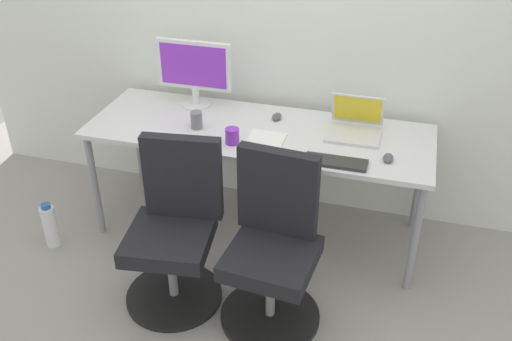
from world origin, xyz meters
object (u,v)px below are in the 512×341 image
Objects in this scene: office_chair_left at (175,232)px; open_laptop at (355,125)px; water_bottle_on_floor at (50,226)px; coffee_mug at (232,136)px; office_chair_right at (273,249)px; desktop_monitor at (194,69)px.

open_laptop reaches higher than office_chair_left.
water_bottle_on_floor is at bearing 169.62° from office_chair_left.
coffee_mug is (1.11, 0.32, 0.64)m from water_bottle_on_floor.
office_chair_right is 1.52m from water_bottle_on_floor.
coffee_mug is at bearing -154.36° from open_laptop.
desktop_monitor reaches higher than open_laptop.
desktop_monitor is (-0.21, 0.91, 0.56)m from office_chair_left.
desktop_monitor is at bearing 102.88° from office_chair_left.
open_laptop is at bearing 70.56° from office_chair_right.
desktop_monitor reaches higher than water_bottle_on_floor.
office_chair_right is 1.31m from desktop_monitor.
desktop_monitor is 0.60m from coffee_mug.
office_chair_left is 0.63m from coffee_mug.
desktop_monitor reaches higher than coffee_mug.
water_bottle_on_floor is 1.32m from coffee_mug.
office_chair_right is 0.93m from open_laptop.
water_bottle_on_floor is 0.65× the size of desktop_monitor.
coffee_mug is (-0.37, 0.49, 0.36)m from office_chair_right.
coffee_mug is at bearing 70.19° from office_chair_left.
open_laptop is at bearing 43.99° from office_chair_left.
desktop_monitor is at bearing 129.76° from office_chair_right.
office_chair_right is at bearing -6.59° from water_bottle_on_floor.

